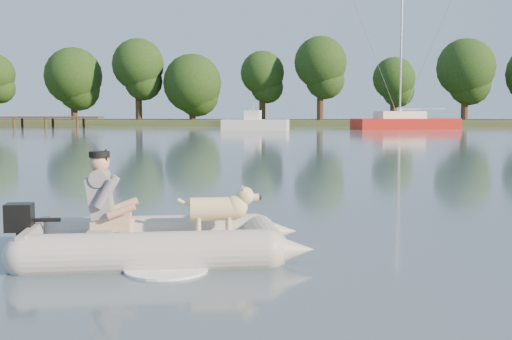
# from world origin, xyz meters

# --- Properties ---
(water) EXTENTS (160.00, 160.00, 0.00)m
(water) POSITION_xyz_m (0.00, 0.00, 0.00)
(water) COLOR slate
(water) RESTS_ON ground
(shore_bank) EXTENTS (160.00, 12.00, 0.70)m
(shore_bank) POSITION_xyz_m (0.00, 62.00, 0.25)
(shore_bank) COLOR #47512D
(shore_bank) RESTS_ON water
(dock) EXTENTS (18.00, 2.00, 1.04)m
(dock) POSITION_xyz_m (-26.00, 52.00, 0.52)
(dock) COLOR #4C331E
(dock) RESTS_ON water
(treeline) EXTENTS (92.46, 7.35, 9.27)m
(treeline) POSITION_xyz_m (8.41, 61.06, 5.34)
(treeline) COLOR #332316
(treeline) RESTS_ON shore_bank
(dinghy) EXTENTS (4.81, 3.79, 1.27)m
(dinghy) POSITION_xyz_m (-0.41, -0.13, 0.54)
(dinghy) COLOR #9E9D99
(dinghy) RESTS_ON water
(man) EXTENTS (0.75, 0.68, 0.98)m
(man) POSITION_xyz_m (-1.05, -0.19, 0.71)
(man) COLOR slate
(man) RESTS_ON dinghy
(dog) EXTENTS (0.89, 0.45, 0.57)m
(dog) POSITION_xyz_m (0.16, 0.03, 0.47)
(dog) COLOR tan
(dog) RESTS_ON dinghy
(outboard_motor) EXTENTS (0.42, 0.33, 0.72)m
(outboard_motor) POSITION_xyz_m (-1.91, -0.40, 0.28)
(outboard_motor) COLOR black
(outboard_motor) RESTS_ON dinghy
(motorboat) EXTENTS (5.78, 2.73, 2.36)m
(motorboat) POSITION_xyz_m (-2.16, 45.51, 1.07)
(motorboat) COLOR white
(motorboat) RESTS_ON water
(sailboat) EXTENTS (9.53, 5.31, 12.55)m
(sailboat) POSITION_xyz_m (10.47, 48.51, 0.55)
(sailboat) COLOR #A11812
(sailboat) RESTS_ON water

